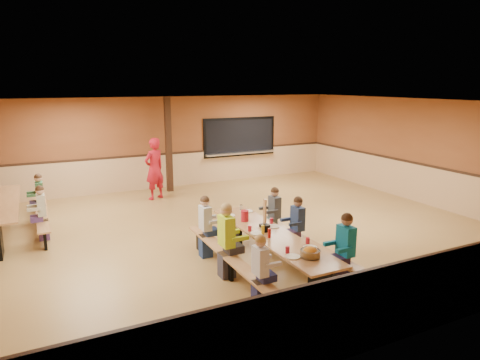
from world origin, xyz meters
name	(u,v)px	position (x,y,z in m)	size (l,w,h in m)	color
ground	(233,231)	(0.00, 0.00, 0.00)	(12.00, 12.00, 0.00)	olive
room_envelope	(233,203)	(0.00, 0.00, 0.69)	(12.04, 10.04, 3.02)	brown
kitchen_pass_through	(240,138)	(2.60, 4.96, 1.49)	(2.78, 0.28, 1.38)	black
structural_post	(169,145)	(-0.20, 4.40, 1.50)	(0.18, 0.18, 3.00)	black
cafeteria_table_main	(271,244)	(-0.33, -2.31, 0.53)	(1.91, 3.70, 0.74)	#A16E40
cafeteria_table_second	(2,211)	(-4.87, 2.25, 0.53)	(1.91, 3.70, 0.74)	#A16E40
seated_child_white_left	(260,273)	(-1.15, -3.41, 0.59)	(0.36, 0.29, 1.19)	silver
seated_adult_yellow	(226,241)	(-1.15, -2.17, 0.68)	(0.44, 0.36, 1.36)	#BDE521
seated_child_grey_left	(205,227)	(-1.15, -1.14, 0.62)	(0.39, 0.32, 1.24)	#B7B7B7
seated_child_teal_right	(345,251)	(0.50, -3.40, 0.65)	(0.41, 0.34, 1.29)	#0F6A8E
seated_child_navy_right	(297,227)	(0.50, -1.94, 0.62)	(0.38, 0.31, 1.23)	navy
seated_child_char_right	(274,215)	(0.50, -1.05, 0.61)	(0.37, 0.31, 1.22)	#40454A
seated_child_green_sec	(40,199)	(-4.05, 2.68, 0.62)	(0.38, 0.31, 1.23)	#306139
seated_child_tan_sec	(42,213)	(-4.05, 1.35, 0.61)	(0.38, 0.31, 1.22)	#AFAC8E
standing_woman	(154,169)	(-0.88, 3.66, 0.93)	(0.68, 0.44, 1.86)	#B21422
punch_pitcher	(245,216)	(-0.43, -1.46, 0.85)	(0.16, 0.16, 0.22)	#B11727
chip_bowl	(310,253)	(-0.32, -3.53, 0.81)	(0.32, 0.32, 0.15)	orange
napkin_dispenser	(265,228)	(-0.36, -2.17, 0.80)	(0.10, 0.14, 0.13)	black
condiment_mustard	(263,230)	(-0.48, -2.28, 0.82)	(0.06, 0.06, 0.17)	yellow
condiment_ketchup	(269,233)	(-0.46, -2.49, 0.82)	(0.06, 0.06, 0.17)	#B2140F
table_paddle	(265,220)	(-0.26, -1.96, 0.88)	(0.16, 0.16, 0.56)	black
place_settings	(271,230)	(-0.33, -2.31, 0.80)	(0.65, 3.30, 0.11)	beige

